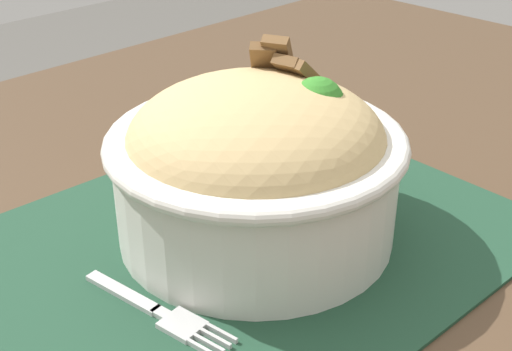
# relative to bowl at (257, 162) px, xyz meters

# --- Properties ---
(table) EXTENTS (1.39, 0.88, 0.70)m
(table) POSITION_rel_bowl_xyz_m (0.03, -0.01, -0.12)
(table) COLOR #4C3826
(table) RESTS_ON ground_plane
(placemat) EXTENTS (0.43, 0.34, 0.00)m
(placemat) POSITION_rel_bowl_xyz_m (0.02, 0.00, -0.06)
(placemat) COLOR #1E422D
(placemat) RESTS_ON table
(bowl) EXTENTS (0.25, 0.25, 0.14)m
(bowl) POSITION_rel_bowl_xyz_m (0.00, 0.00, 0.00)
(bowl) COLOR silver
(bowl) RESTS_ON placemat
(fork) EXTENTS (0.03, 0.13, 0.00)m
(fork) POSITION_rel_bowl_xyz_m (0.11, 0.02, -0.06)
(fork) COLOR #BEBEBE
(fork) RESTS_ON placemat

